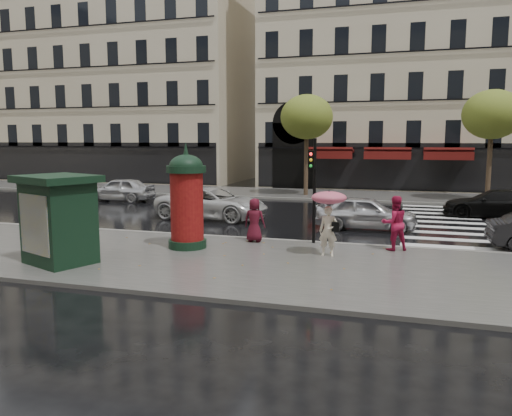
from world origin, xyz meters
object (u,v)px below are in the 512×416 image
(car_black, at_px, (494,204))
(woman_umbrella, at_px, (329,212))
(traffic_light, at_px, (314,180))
(car_silver, at_px, (366,213))
(man_burgundy, at_px, (254,220))
(car_white, at_px, (212,203))
(woman_red, at_px, (394,223))
(morris_column, at_px, (187,198))
(car_far_silver, at_px, (120,189))
(newsstand, at_px, (59,218))

(car_black, bearing_deg, woman_umbrella, -27.03)
(traffic_light, bearing_deg, car_silver, 68.99)
(woman_umbrella, bearing_deg, man_burgundy, 153.26)
(man_burgundy, height_order, car_white, man_burgundy)
(woman_red, distance_m, traffic_light, 3.07)
(man_burgundy, distance_m, morris_column, 2.62)
(car_white, relative_size, car_far_silver, 1.25)
(woman_red, xyz_separation_m, newsstand, (-9.37, -4.62, 0.43))
(newsstand, relative_size, car_far_silver, 0.63)
(car_white, xyz_separation_m, car_black, (12.89, 4.27, -0.07))
(woman_red, height_order, morris_column, morris_column)
(woman_red, relative_size, traffic_light, 0.49)
(traffic_light, bearing_deg, car_far_silver, 145.05)
(woman_red, bearing_deg, car_black, -140.46)
(newsstand, bearing_deg, woman_umbrella, 23.26)
(morris_column, xyz_separation_m, car_white, (-1.78, 6.71, -1.07))
(car_silver, bearing_deg, woman_umbrella, 172.80)
(newsstand, distance_m, car_far_silver, 16.15)
(woman_red, xyz_separation_m, car_far_silver, (-16.43, 9.89, -0.29))
(man_burgundy, bearing_deg, car_far_silver, -39.77)
(morris_column, bearing_deg, newsstand, -131.53)
(newsstand, xyz_separation_m, car_black, (13.80, 14.02, -0.78))
(car_black, distance_m, car_far_silver, 20.87)
(car_white, height_order, car_far_silver, car_white)
(man_burgundy, height_order, car_black, man_burgundy)
(man_burgundy, height_order, car_far_silver, man_burgundy)
(car_white, height_order, car_black, car_white)
(woman_umbrella, relative_size, newsstand, 0.79)
(car_silver, bearing_deg, car_black, -48.12)
(woman_red, relative_size, man_burgundy, 1.16)
(morris_column, xyz_separation_m, car_silver, (5.43, 5.86, -1.10))
(woman_umbrella, distance_m, morris_column, 4.74)
(newsstand, xyz_separation_m, car_white, (0.92, 9.75, -0.71))
(woman_umbrella, bearing_deg, car_white, 134.77)
(woman_umbrella, distance_m, newsstand, 8.08)
(woman_red, relative_size, car_black, 0.39)
(traffic_light, bearing_deg, car_white, 139.93)
(car_silver, xyz_separation_m, car_white, (-7.21, 0.85, 0.03))
(woman_umbrella, xyz_separation_m, car_black, (6.38, 10.83, -0.83))
(car_far_silver, bearing_deg, car_silver, 65.16)
(woman_red, xyz_separation_m, morris_column, (-6.68, -1.58, 0.79))
(car_black, height_order, car_far_silver, car_far_silver)
(man_burgundy, xyz_separation_m, car_black, (9.23, 9.39, -0.22))
(man_burgundy, relative_size, car_black, 0.34)
(car_black, bearing_deg, car_far_silver, -87.86)
(car_silver, relative_size, car_far_silver, 0.98)
(car_white, distance_m, car_black, 13.58)
(woman_umbrella, xyz_separation_m, morris_column, (-4.73, -0.15, 0.31))
(man_burgundy, bearing_deg, car_white, -53.88)
(woman_red, bearing_deg, car_silver, -98.98)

